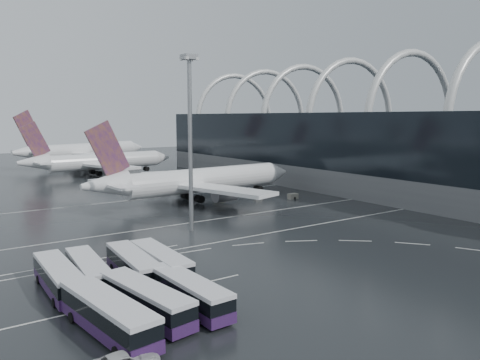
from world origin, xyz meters
TOP-DOWN VIEW (x-y plane):
  - ground at (0.00, 0.00)m, footprint 420.00×420.00m
  - terminal at (61.56, 19.84)m, footprint 42.00×160.00m
  - lane_marking_near at (0.00, -2.00)m, footprint 120.00×0.25m
  - lane_marking_mid at (0.00, 12.00)m, footprint 120.00×0.25m
  - lane_marking_far at (0.00, 40.00)m, footprint 120.00×0.25m
  - bus_bay_line_south at (-24.00, -16.00)m, footprint 28.00×0.25m
  - bus_bay_line_north at (-24.00, 0.00)m, footprint 28.00×0.25m
  - airliner_main at (10.29, 30.36)m, footprint 54.02×47.30m
  - airliner_gate_b at (7.29, 89.65)m, footprint 50.97×45.74m
  - airliner_gate_c at (12.63, 124.70)m, footprint 58.06×52.95m
  - bus_row_near_a at (-29.18, -9.53)m, footprint 3.20×12.66m
  - bus_row_near_b at (-25.90, -9.27)m, footprint 3.75×12.50m
  - bus_row_near_c at (-20.95, -10.26)m, footprint 3.68×12.83m
  - bus_row_near_d at (-17.86, -11.04)m, footprint 3.36×12.84m
  - bus_row_far_a at (-28.15, -22.34)m, footprint 4.75×13.86m
  - bus_row_far_b at (-24.00, -20.90)m, footprint 4.68×13.08m
  - bus_row_far_c at (-19.62, -21.31)m, footprint 3.35×12.57m
  - floodlight_mast at (-3.78, 6.94)m, footprint 2.21×2.21m
  - gse_cart_belly_b at (24.35, 25.95)m, footprint 2.04×1.20m
  - gse_cart_belly_d at (30.30, 20.23)m, footprint 2.31×1.36m
  - gse_cart_belly_e at (18.57, 33.52)m, footprint 2.51×1.48m

SIDE VIEW (x-z plane):
  - ground at x=0.00m, z-range 0.00..0.00m
  - lane_marking_near at x=0.00m, z-range 0.00..0.01m
  - lane_marking_mid at x=0.00m, z-range 0.00..0.01m
  - lane_marking_far at x=0.00m, z-range 0.00..0.01m
  - bus_bay_line_south at x=-24.00m, z-range 0.00..0.01m
  - bus_bay_line_north at x=-24.00m, z-range 0.00..0.01m
  - gse_cart_belly_b at x=24.35m, z-range 0.00..1.11m
  - gse_cart_belly_d at x=30.30m, z-range 0.00..1.26m
  - gse_cart_belly_e at x=18.57m, z-range 0.00..1.37m
  - bus_row_near_b at x=-25.90m, z-range 0.15..3.18m
  - bus_row_far_c at x=-19.62m, z-range 0.15..3.22m
  - bus_row_near_a at x=-29.18m, z-range 0.15..3.26m
  - bus_row_near_c at x=-20.95m, z-range 0.15..3.27m
  - bus_row_near_d at x=-17.86m, z-range 0.16..3.30m
  - bus_row_far_b at x=-24.00m, z-range 0.16..3.31m
  - bus_row_far_a at x=-28.15m, z-range 0.17..3.51m
  - airliner_gate_b at x=7.29m, z-range -4.42..13.28m
  - airliner_main at x=10.29m, z-range -4.57..13.73m
  - airliner_gate_c at x=12.63m, z-range -5.34..16.04m
  - terminal at x=61.56m, z-range -6.58..28.32m
  - floodlight_mast at x=-3.78m, z-range 3.72..32.56m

